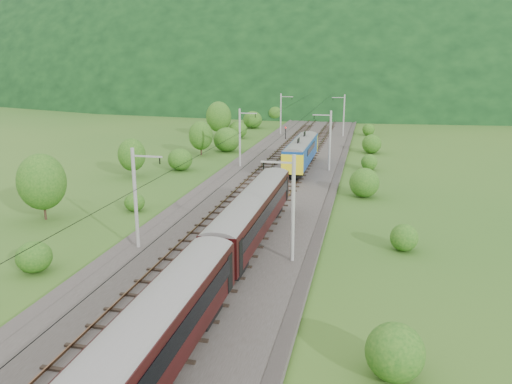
# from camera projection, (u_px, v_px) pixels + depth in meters

# --- Properties ---
(ground) EXTENTS (600.00, 600.00, 0.00)m
(ground) POSITION_uv_depth(u_px,v_px,m) (213.00, 257.00, 38.57)
(ground) COLOR #29571B
(ground) RESTS_ON ground
(railbed) EXTENTS (14.00, 220.00, 0.30)m
(railbed) POSITION_uv_depth(u_px,v_px,m) (244.00, 217.00, 47.95)
(railbed) COLOR #38332D
(railbed) RESTS_ON ground
(track_left) EXTENTS (2.40, 220.00, 0.27)m
(track_left) POSITION_uv_depth(u_px,v_px,m) (220.00, 213.00, 48.41)
(track_left) COLOR brown
(track_left) RESTS_ON railbed
(track_right) EXTENTS (2.40, 220.00, 0.27)m
(track_right) POSITION_uv_depth(u_px,v_px,m) (269.00, 216.00, 47.37)
(track_right) COLOR brown
(track_right) RESTS_ON railbed
(catenary_left) EXTENTS (2.54, 192.28, 8.00)m
(catenary_left) POSITION_uv_depth(u_px,v_px,m) (240.00, 136.00, 68.87)
(catenary_left) COLOR gray
(catenary_left) RESTS_ON railbed
(catenary_right) EXTENTS (2.54, 192.28, 8.00)m
(catenary_right) POSITION_uv_depth(u_px,v_px,m) (329.00, 139.00, 66.22)
(catenary_right) COLOR gray
(catenary_right) RESTS_ON railbed
(overhead_wires) EXTENTS (4.83, 198.00, 0.03)m
(overhead_wires) POSITION_uv_depth(u_px,v_px,m) (244.00, 145.00, 46.16)
(overhead_wires) COLOR black
(overhead_wires) RESTS_ON ground
(mountain_main) EXTENTS (504.00, 360.00, 244.00)m
(mountain_main) POSITION_uv_depth(u_px,v_px,m) (352.00, 86.00, 283.43)
(mountain_main) COLOR black
(mountain_main) RESTS_ON ground
(mountain_ridge) EXTENTS (336.00, 280.00, 132.00)m
(mountain_ridge) POSITION_uv_depth(u_px,v_px,m) (180.00, 81.00, 347.04)
(mountain_ridge) COLOR black
(mountain_ridge) RESTS_ON ground
(train) EXTENTS (2.71, 108.02, 4.70)m
(train) POSITION_uv_depth(u_px,v_px,m) (144.00, 338.00, 21.33)
(train) COLOR black
(train) RESTS_ON ground
(hazard_post_near) EXTENTS (0.15, 0.15, 1.40)m
(hazard_post_near) POSITION_uv_depth(u_px,v_px,m) (296.00, 144.00, 83.76)
(hazard_post_near) COLOR red
(hazard_post_near) RESTS_ON railbed
(hazard_post_far) EXTENTS (0.15, 0.15, 1.42)m
(hazard_post_far) POSITION_uv_depth(u_px,v_px,m) (304.00, 143.00, 84.92)
(hazard_post_far) COLOR red
(hazard_post_far) RESTS_ON railbed
(signal) EXTENTS (0.25, 0.25, 2.29)m
(signal) POSITION_uv_depth(u_px,v_px,m) (286.00, 132.00, 93.27)
(signal) COLOR black
(signal) RESTS_ON railbed
(vegetation_left) EXTENTS (11.23, 141.68, 7.00)m
(vegetation_left) POSITION_uv_depth(u_px,v_px,m) (148.00, 157.00, 61.74)
(vegetation_left) COLOR #184B14
(vegetation_left) RESTS_ON ground
(vegetation_right) EXTENTS (6.16, 109.54, 3.17)m
(vegetation_right) POSITION_uv_depth(u_px,v_px,m) (372.00, 230.00, 40.48)
(vegetation_right) COLOR #184B14
(vegetation_right) RESTS_ON ground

